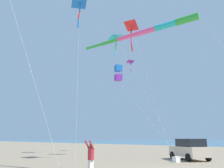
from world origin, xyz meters
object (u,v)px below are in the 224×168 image
(person_adult_flyer, at_px, (91,156))
(kite_windsock_rainbow_low_near, at_px, (152,30))
(cooler_box, at_px, (176,159))
(kite_delta_long_streamer_left, at_px, (132,26))
(kite_delta_blue_topmost, at_px, (131,62))
(parked_car, at_px, (189,149))
(kite_box_black_fish_shape, at_px, (118,73))
(kite_delta_yellow_midlevel, at_px, (80,3))
(kite_delta_green_low_center, at_px, (116,38))

(person_adult_flyer, bearing_deg, kite_windsock_rainbow_low_near, 151.14)
(cooler_box, relative_size, kite_delta_long_streamer_left, 0.04)
(kite_delta_blue_topmost, bearing_deg, parked_car, 64.30)
(cooler_box, relative_size, kite_windsock_rainbow_low_near, 0.06)
(cooler_box, distance_m, kite_delta_long_streamer_left, 14.01)
(person_adult_flyer, xyz_separation_m, kite_box_black_fish_shape, (-11.33, -10.47, 8.98))
(parked_car, relative_size, kite_delta_blue_topmost, 0.32)
(kite_delta_blue_topmost, xyz_separation_m, kite_delta_yellow_midlevel, (14.71, 7.48, 1.27))
(parked_car, relative_size, kite_delta_long_streamer_left, 0.33)
(person_adult_flyer, bearing_deg, kite_delta_green_low_center, -135.56)
(kite_delta_green_low_center, height_order, kite_delta_long_streamer_left, kite_delta_green_low_center)
(kite_delta_long_streamer_left, bearing_deg, kite_windsock_rainbow_low_near, 52.50)
(person_adult_flyer, xyz_separation_m, kite_delta_long_streamer_left, (-8.81, -5.38, 12.61))
(kite_delta_green_low_center, relative_size, kite_delta_yellow_midlevel, 1.02)
(kite_delta_green_low_center, xyz_separation_m, kite_delta_yellow_midlevel, (9.28, 4.89, -0.53))
(kite_box_black_fish_shape, xyz_separation_m, kite_delta_yellow_midlevel, (7.45, 2.46, 5.64))
(kite_delta_long_streamer_left, bearing_deg, cooler_box, 97.27)
(kite_box_black_fish_shape, relative_size, kite_delta_yellow_midlevel, 0.68)
(kite_delta_blue_topmost, relative_size, kite_delta_green_low_center, 0.89)
(cooler_box, distance_m, kite_delta_green_low_center, 20.12)
(kite_delta_green_low_center, bearing_deg, kite_windsock_rainbow_low_near, 56.15)
(cooler_box, bearing_deg, parked_car, -173.34)
(kite_delta_green_low_center, xyz_separation_m, kite_delta_long_streamer_left, (4.35, 7.53, -2.54))
(kite_delta_blue_topmost, height_order, kite_delta_long_streamer_left, kite_delta_blue_topmost)
(kite_delta_blue_topmost, distance_m, kite_delta_green_low_center, 6.28)
(kite_delta_green_low_center, bearing_deg, parked_car, 83.44)
(kite_box_black_fish_shape, height_order, kite_delta_green_low_center, kite_delta_green_low_center)
(kite_delta_yellow_midlevel, bearing_deg, parked_car, 140.70)
(cooler_box, distance_m, kite_box_black_fish_shape, 13.59)
(cooler_box, relative_size, kite_box_black_fish_shape, 0.06)
(kite_box_black_fish_shape, distance_m, kite_delta_long_streamer_left, 6.74)
(kite_delta_blue_topmost, bearing_deg, cooler_box, 57.11)
(person_adult_flyer, relative_size, kite_delta_yellow_midlevel, 0.11)
(kite_delta_green_low_center, height_order, kite_delta_yellow_midlevel, kite_delta_green_low_center)
(person_adult_flyer, bearing_deg, kite_delta_yellow_midlevel, -115.85)
(kite_delta_yellow_midlevel, height_order, kite_windsock_rainbow_low_near, kite_delta_yellow_midlevel)
(kite_delta_blue_topmost, relative_size, kite_delta_long_streamer_left, 1.04)
(kite_delta_blue_topmost, xyz_separation_m, kite_delta_green_low_center, (5.43, 2.59, 1.80))
(cooler_box, relative_size, person_adult_flyer, 0.35)
(kite_box_black_fish_shape, xyz_separation_m, kite_delta_green_low_center, (-1.83, -2.43, 6.17))
(kite_box_black_fish_shape, bearing_deg, person_adult_flyer, 42.74)
(parked_car, relative_size, kite_windsock_rainbow_low_near, 0.43)
(kite_windsock_rainbow_low_near, bearing_deg, kite_delta_yellow_midlevel, -93.46)
(parked_car, relative_size, person_adult_flyer, 2.63)
(person_adult_flyer, height_order, kite_delta_yellow_midlevel, kite_delta_yellow_midlevel)
(kite_delta_yellow_midlevel, bearing_deg, kite_windsock_rainbow_low_near, 86.54)
(parked_car, distance_m, kite_delta_long_streamer_left, 13.56)
(kite_box_black_fish_shape, height_order, kite_delta_yellow_midlevel, kite_delta_yellow_midlevel)
(parked_car, height_order, kite_box_black_fish_shape, kite_box_black_fish_shape)
(parked_car, relative_size, cooler_box, 7.48)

